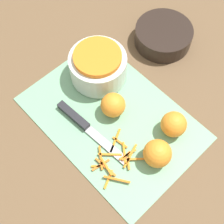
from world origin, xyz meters
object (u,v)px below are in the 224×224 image
(bowl_dark, at_px, (163,36))
(orange_back, at_px, (174,124))
(orange_right, at_px, (157,154))
(bowl_speckled, at_px, (98,66))
(orange_left, at_px, (113,105))
(knife, at_px, (80,121))

(bowl_dark, distance_m, orange_back, 0.30)
(bowl_dark, distance_m, orange_right, 0.39)
(bowl_speckled, bearing_deg, orange_left, -24.10)
(orange_left, relative_size, orange_back, 0.99)
(orange_left, distance_m, orange_right, 0.17)
(knife, distance_m, orange_left, 0.10)
(knife, bearing_deg, bowl_dark, 92.18)
(orange_back, bearing_deg, knife, -138.53)
(bowl_dark, relative_size, orange_back, 2.58)
(orange_left, bearing_deg, orange_back, 26.51)
(bowl_speckled, relative_size, orange_right, 2.27)
(knife, xyz_separation_m, orange_left, (0.03, 0.09, 0.03))
(bowl_dark, bearing_deg, bowl_speckled, -99.77)
(bowl_speckled, bearing_deg, knife, -60.01)
(orange_back, bearing_deg, orange_right, -74.34)
(bowl_speckled, xyz_separation_m, bowl_dark, (0.04, 0.23, -0.02))
(knife, height_order, orange_right, orange_right)
(bowl_dark, height_order, orange_right, orange_right)
(bowl_speckled, xyz_separation_m, orange_right, (0.29, -0.07, -0.01))
(bowl_speckled, height_order, knife, bowl_speckled)
(knife, bearing_deg, orange_right, 14.97)
(knife, xyz_separation_m, orange_right, (0.21, 0.07, 0.03))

